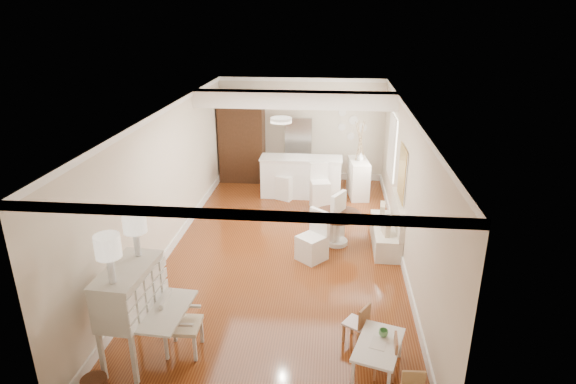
% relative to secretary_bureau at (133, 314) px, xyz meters
% --- Properties ---
extents(room, '(9.00, 9.04, 2.82)m').
position_rel_secretary_bureau_xyz_m(room, '(1.74, 3.55, 1.29)').
color(room, brown).
rests_on(room, ground).
extents(secretary_bureau, '(1.15, 1.17, 1.39)m').
position_rel_secretary_bureau_xyz_m(secretary_bureau, '(0.00, 0.00, 0.00)').
color(secretary_bureau, beige).
rests_on(secretary_bureau, ground).
extents(gustavian_armchair, '(0.52, 0.52, 0.88)m').
position_rel_secretary_bureau_xyz_m(gustavian_armchair, '(0.61, 0.18, -0.26)').
color(gustavian_armchair, beige).
rests_on(gustavian_armchair, ground).
extents(kids_table, '(0.77, 1.01, 0.45)m').
position_rel_secretary_bureau_xyz_m(kids_table, '(3.26, 0.01, -0.47)').
color(kids_table, white).
rests_on(kids_table, ground).
extents(kids_chair_a, '(0.31, 0.31, 0.61)m').
position_rel_secretary_bureau_xyz_m(kids_chair_a, '(3.34, -0.04, -0.39)').
color(kids_chair_a, '#A56D4B').
rests_on(kids_chair_a, ground).
extents(kids_chair_b, '(0.42, 0.42, 0.63)m').
position_rel_secretary_bureau_xyz_m(kids_chair_b, '(2.99, 0.63, -0.38)').
color(kids_chair_b, '#9F7048').
rests_on(kids_chair_b, ground).
extents(banquette, '(0.52, 1.60, 0.98)m').
position_rel_secretary_bureau_xyz_m(banquette, '(3.69, 3.72, -0.20)').
color(banquette, silver).
rests_on(banquette, ground).
extents(dining_table, '(1.08, 1.08, 0.67)m').
position_rel_secretary_bureau_xyz_m(dining_table, '(2.72, 3.68, -0.36)').
color(dining_table, '#3F2214').
rests_on(dining_table, ground).
extents(slip_chair_near, '(0.66, 0.66, 0.96)m').
position_rel_secretary_bureau_xyz_m(slip_chair_near, '(2.24, 2.99, -0.21)').
color(slip_chair_near, white).
rests_on(slip_chair_near, ground).
extents(slip_chair_far, '(0.71, 0.70, 1.07)m').
position_rel_secretary_bureau_xyz_m(slip_chair_far, '(2.53, 3.88, -0.16)').
color(slip_chair_far, white).
rests_on(slip_chair_far, ground).
extents(breakfast_counter, '(2.05, 0.65, 1.03)m').
position_rel_secretary_bureau_xyz_m(breakfast_counter, '(1.80, 6.32, -0.18)').
color(breakfast_counter, white).
rests_on(breakfast_counter, ground).
extents(bar_stool_left, '(0.52, 0.52, 0.97)m').
position_rel_secretary_bureau_xyz_m(bar_stool_left, '(1.43, 6.10, -0.21)').
color(bar_stool_left, white).
rests_on(bar_stool_left, ground).
extents(bar_stool_right, '(0.52, 0.52, 1.08)m').
position_rel_secretary_bureau_xyz_m(bar_stool_right, '(2.31, 5.55, -0.15)').
color(bar_stool_right, white).
rests_on(bar_stool_right, ground).
extents(pantry_cabinet, '(1.20, 0.60, 2.30)m').
position_rel_secretary_bureau_xyz_m(pantry_cabinet, '(0.10, 7.40, 0.46)').
color(pantry_cabinet, '#381E11').
rests_on(pantry_cabinet, ground).
extents(fridge, '(0.75, 0.65, 1.80)m').
position_rel_secretary_bureau_xyz_m(fridge, '(2.00, 7.37, 0.21)').
color(fridge, silver).
rests_on(fridge, ground).
extents(sideboard, '(0.56, 1.04, 0.95)m').
position_rel_secretary_bureau_xyz_m(sideboard, '(3.25, 6.47, -0.22)').
color(sideboard, white).
rests_on(sideboard, ground).
extents(pencil_cup, '(0.13, 0.13, 0.10)m').
position_rel_secretary_bureau_xyz_m(pencil_cup, '(3.33, 0.17, -0.20)').
color(pencil_cup, '#61A762').
rests_on(pencil_cup, kids_table).
extents(branch_vase, '(0.23, 0.23, 0.19)m').
position_rel_secretary_bureau_xyz_m(branch_vase, '(3.28, 6.47, 0.35)').
color(branch_vase, silver).
rests_on(branch_vase, sideboard).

